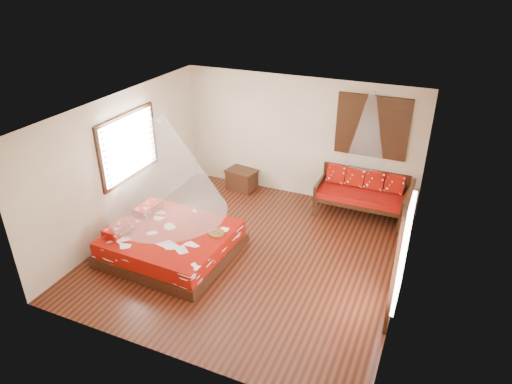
# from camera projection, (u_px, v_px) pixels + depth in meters

# --- Properties ---
(room) EXTENTS (5.54, 5.54, 2.84)m
(room) POSITION_uv_depth(u_px,v_px,m) (249.00, 188.00, 8.08)
(room) COLOR black
(room) RESTS_ON ground
(bed) EXTENTS (2.32, 2.11, 0.65)m
(bed) POSITION_uv_depth(u_px,v_px,m) (171.00, 243.00, 8.61)
(bed) COLOR black
(bed) RESTS_ON floor
(daybed) EXTENTS (1.90, 0.85, 0.97)m
(daybed) POSITION_uv_depth(u_px,v_px,m) (362.00, 192.00, 9.87)
(daybed) COLOR black
(daybed) RESTS_ON floor
(storage_chest) EXTENTS (0.78, 0.62, 0.48)m
(storage_chest) POSITION_uv_depth(u_px,v_px,m) (242.00, 179.00, 11.07)
(storage_chest) COLOR black
(storage_chest) RESTS_ON floor
(shutter_panel) EXTENTS (1.52, 0.06, 1.32)m
(shutter_panel) POSITION_uv_depth(u_px,v_px,m) (372.00, 127.00, 9.50)
(shutter_panel) COLOR black
(shutter_panel) RESTS_ON wall_back
(window_left) EXTENTS (0.10, 1.74, 1.34)m
(window_left) POSITION_uv_depth(u_px,v_px,m) (129.00, 146.00, 9.07)
(window_left) COLOR black
(window_left) RESTS_ON wall_left
(glazed_door) EXTENTS (0.08, 1.02, 2.16)m
(glazed_door) POSITION_uv_depth(u_px,v_px,m) (399.00, 258.00, 6.79)
(glazed_door) COLOR black
(glazed_door) RESTS_ON floor
(wine_tray) EXTENTS (0.30, 0.30, 0.24)m
(wine_tray) POSITION_uv_depth(u_px,v_px,m) (216.00, 231.00, 8.40)
(wine_tray) COLOR brown
(wine_tray) RESTS_ON bed
(mosquito_net_main) EXTENTS (2.15, 2.15, 1.80)m
(mosquito_net_main) POSITION_uv_depth(u_px,v_px,m) (164.00, 166.00, 7.87)
(mosquito_net_main) COLOR silver
(mosquito_net_main) RESTS_ON ceiling
(mosquito_net_daybed) EXTENTS (0.77, 0.77, 1.50)m
(mosquito_net_daybed) POSITION_uv_depth(u_px,v_px,m) (368.00, 129.00, 9.07)
(mosquito_net_daybed) COLOR silver
(mosquito_net_daybed) RESTS_ON ceiling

